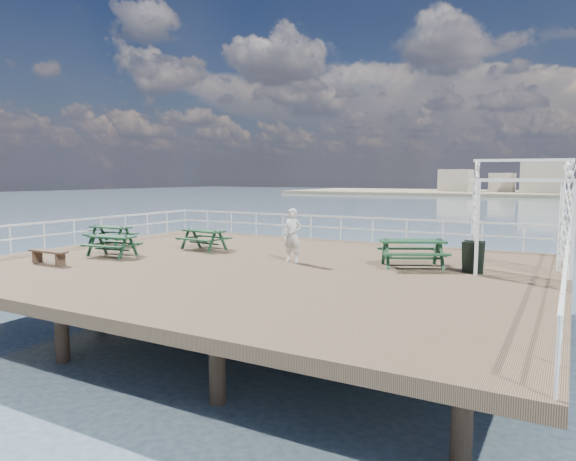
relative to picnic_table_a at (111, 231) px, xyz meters
The scene contains 10 objects.
ground 7.89m from the picnic_table_a, ahead, with size 18.00×14.00×0.30m, color brown.
railing 7.91m from the picnic_table_a, 11.95° to the left, with size 17.77×13.76×1.10m.
picnic_table_a is the anchor object (origin of this frame).
picnic_table_b 4.30m from the picnic_table_a, 10.94° to the left, with size 1.89×1.60×0.85m.
picnic_table_c 12.43m from the picnic_table_a, ahead, with size 2.49×2.33×0.96m.
picnic_table_d 3.24m from the picnic_table_a, 41.02° to the right, with size 1.82×1.54×0.82m.
flat_bench_far 4.79m from the picnic_table_a, 65.31° to the right, with size 1.55×0.38×0.45m.
trellis_arbor 15.48m from the picnic_table_a, ahead, with size 2.93×2.01×3.32m.
sandwich_board 14.26m from the picnic_table_a, ahead, with size 0.59×0.45×0.96m.
person 8.70m from the picnic_table_a, ahead, with size 0.65×0.43×1.78m, color silver.
Camera 1 is at (8.92, -13.94, 2.81)m, focal length 32.00 mm.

